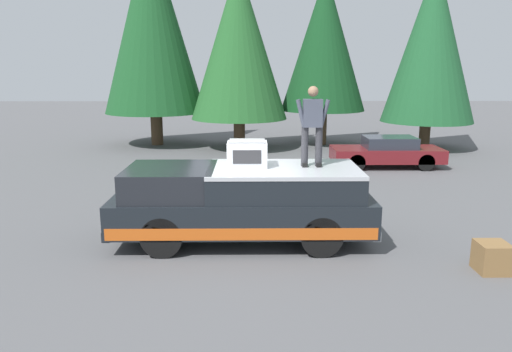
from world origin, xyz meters
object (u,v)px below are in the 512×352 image
(person_on_truck_bed, at_px, (312,124))
(parked_car_maroon, at_px, (387,152))
(pickup_truck, at_px, (243,203))
(wooden_crate, at_px, (492,257))
(compressor_unit, at_px, (247,154))

(person_on_truck_bed, bearing_deg, parked_car_maroon, -25.96)
(person_on_truck_bed, distance_m, parked_car_maroon, 9.05)
(pickup_truck, relative_size, wooden_crate, 9.89)
(person_on_truck_bed, bearing_deg, pickup_truck, 95.00)
(person_on_truck_bed, xyz_separation_m, wooden_crate, (-1.80, -3.17, -2.27))
(compressor_unit, xyz_separation_m, parked_car_maroon, (7.96, -5.24, -1.35))
(pickup_truck, bearing_deg, compressor_unit, -41.25)
(pickup_truck, height_order, wooden_crate, pickup_truck)
(wooden_crate, bearing_deg, pickup_truck, 70.25)
(wooden_crate, bearing_deg, parked_car_maroon, -4.08)
(pickup_truck, relative_size, parked_car_maroon, 1.35)
(parked_car_maroon, bearing_deg, compressor_unit, 146.62)
(compressor_unit, distance_m, wooden_crate, 5.15)
(person_on_truck_bed, xyz_separation_m, parked_car_maroon, (7.94, -3.87, -1.97))
(compressor_unit, relative_size, person_on_truck_bed, 0.50)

